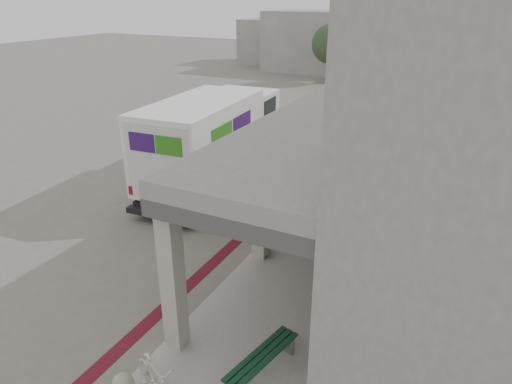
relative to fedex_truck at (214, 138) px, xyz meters
The scene contains 12 objects.
ground 5.55m from the fedex_truck, 67.24° to the right, with size 120.00×120.00×0.00m, color #686459.
bike_lane_stripe 4.53m from the fedex_truck, 42.99° to the right, with size 0.35×40.00×0.01m, color #5C121E.
sidewalk 7.92m from the fedex_truck, 38.66° to the right, with size 4.40×28.00×0.12m, color gray.
transit_building 8.99m from the fedex_truck, ahead, with size 7.60×17.00×7.00m.
distant_backdrop 31.09m from the fedex_truck, 91.52° to the left, with size 28.00×10.00×6.50m.
tree_left 23.41m from the fedex_truck, 97.32° to the left, with size 3.20×3.20×4.80m.
tree_mid 25.54m from the fedex_truck, 80.93° to the left, with size 3.20×3.20×4.80m.
fedex_truck is the anchor object (origin of this frame).
bench 10.35m from the fedex_truck, 53.56° to the right, with size 0.81×1.94×0.44m.
bollard_far 5.98m from the fedex_truck, 44.63° to the right, with size 0.37×0.37×0.56m.
utility_cabinet 7.21m from the fedex_truck, ahead, with size 0.47×0.63×1.04m, color slate.
bicycle_cream 10.83m from the fedex_truck, 64.33° to the right, with size 0.42×1.48×0.89m, color beige.
Camera 1 is at (7.04, -9.58, 7.01)m, focal length 32.00 mm.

